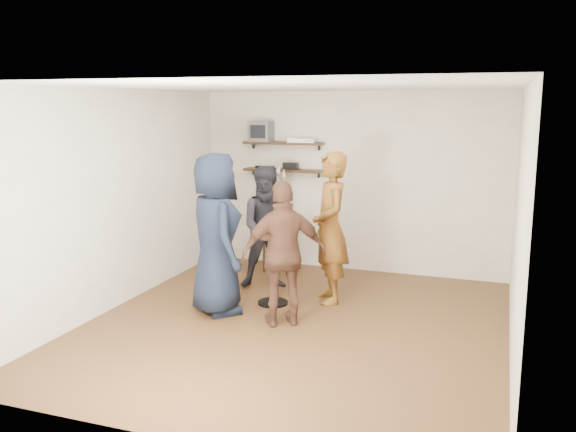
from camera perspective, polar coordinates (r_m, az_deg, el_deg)
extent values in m
cube|color=#3F2714|center=(6.88, 0.63, -10.38)|extent=(4.50, 5.00, 0.04)
cube|color=white|center=(6.42, 0.68, 12.19)|extent=(4.50, 5.00, 0.04)
cube|color=silver|center=(8.91, 5.94, 3.19)|extent=(4.50, 0.04, 2.60)
cube|color=silver|center=(4.27, -10.45, -5.08)|extent=(4.50, 0.04, 2.60)
cube|color=silver|center=(7.56, -15.85, 1.51)|extent=(0.04, 5.00, 2.60)
cube|color=silver|center=(6.18, 20.98, -0.76)|extent=(0.04, 5.00, 2.60)
cube|color=black|center=(9.01, -0.45, 6.84)|extent=(1.20, 0.25, 0.04)
cube|color=black|center=(9.05, -0.45, 4.31)|extent=(1.20, 0.25, 0.04)
cube|color=#59595B|center=(9.13, -2.49, 7.93)|extent=(0.32, 0.30, 0.30)
cube|color=silver|center=(8.91, 1.40, 7.10)|extent=(0.40, 0.24, 0.06)
cube|color=black|center=(9.00, 0.24, 4.71)|extent=(0.22, 0.10, 0.10)
cube|color=black|center=(9.20, -2.19, 4.61)|extent=(0.30, 0.05, 0.03)
cube|color=black|center=(8.91, -0.73, -1.75)|extent=(0.56, 0.56, 0.04)
cylinder|color=black|center=(8.87, -2.27, -3.65)|extent=(0.04, 0.04, 0.52)
cylinder|color=black|center=(8.75, -0.01, -3.85)|extent=(0.04, 0.04, 0.52)
cylinder|color=black|center=(9.21, -1.41, -3.12)|extent=(0.04, 0.04, 0.52)
cylinder|color=black|center=(9.09, 0.77, -3.30)|extent=(0.04, 0.04, 0.52)
cylinder|color=silver|center=(8.88, -0.74, -0.64)|extent=(0.15, 0.15, 0.31)
cylinder|color=#2C6F1F|center=(8.83, -0.86, 1.41)|extent=(0.01, 0.07, 0.58)
cone|color=white|center=(8.79, -1.11, 3.69)|extent=(0.07, 0.09, 0.13)
cylinder|color=#2C6F1F|center=(8.82, -0.63, 1.61)|extent=(0.04, 0.06, 0.64)
cone|color=white|center=(8.78, -0.40, 4.09)|extent=(0.11, 0.13, 0.13)
cylinder|color=#2C6F1F|center=(8.80, -0.78, 1.79)|extent=(0.10, 0.09, 0.70)
cone|color=white|center=(8.71, -0.85, 4.46)|extent=(0.13, 0.13, 0.14)
cylinder|color=black|center=(7.35, -1.45, -1.79)|extent=(0.48, 0.48, 0.04)
cylinder|color=black|center=(7.45, -1.43, -5.01)|extent=(0.07, 0.07, 0.82)
cylinder|color=black|center=(7.57, -1.42, -8.10)|extent=(0.37, 0.37, 0.03)
cylinder|color=silver|center=(7.33, -2.02, -1.66)|extent=(0.06, 0.06, 0.00)
cylinder|color=silver|center=(7.32, -2.03, -1.32)|extent=(0.01, 0.01, 0.09)
cylinder|color=silver|center=(7.30, -2.03, -0.60)|extent=(0.06, 0.06, 0.10)
cylinder|color=#E6B85E|center=(7.30, -2.03, -0.76)|extent=(0.06, 0.06, 0.06)
cylinder|color=silver|center=(7.29, -0.98, -1.71)|extent=(0.06, 0.06, 0.00)
cylinder|color=silver|center=(7.28, -0.98, -1.34)|extent=(0.01, 0.01, 0.09)
cylinder|color=silver|center=(7.26, -0.99, -0.56)|extent=(0.07, 0.07, 0.11)
cylinder|color=#E6B85E|center=(7.27, -0.98, -0.74)|extent=(0.06, 0.06, 0.06)
cylinder|color=silver|center=(7.40, -1.35, -1.53)|extent=(0.06, 0.06, 0.00)
cylinder|color=silver|center=(7.39, -1.35, -1.18)|extent=(0.01, 0.01, 0.09)
cylinder|color=silver|center=(7.38, -1.36, -0.44)|extent=(0.07, 0.07, 0.11)
cylinder|color=#E6B85E|center=(7.38, -1.36, -0.61)|extent=(0.06, 0.06, 0.06)
cylinder|color=silver|center=(7.36, -1.30, -1.60)|extent=(0.06, 0.06, 0.00)
cylinder|color=silver|center=(7.35, -1.31, -1.26)|extent=(0.01, 0.01, 0.09)
cylinder|color=silver|center=(7.33, -1.31, -0.53)|extent=(0.06, 0.06, 0.10)
cylinder|color=#E6B85E|center=(7.33, -1.31, -0.70)|extent=(0.06, 0.06, 0.06)
imported|color=red|center=(7.46, 3.97, -1.11)|extent=(0.72, 0.81, 1.86)
imported|color=black|center=(8.05, -1.80, -1.08)|extent=(0.98, 0.89, 1.62)
imported|color=black|center=(7.10, -6.79, -1.68)|extent=(1.07, 1.08, 1.88)
imported|color=#4C2E20|center=(6.68, -0.36, -3.59)|extent=(1.01, 0.83, 1.61)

